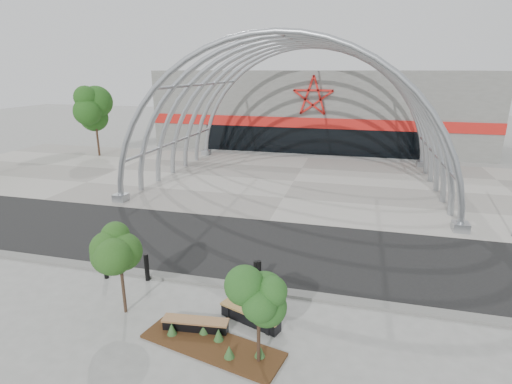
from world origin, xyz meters
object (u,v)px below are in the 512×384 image
object	(u,v)px
street_tree_1	(259,297)
bench_1	(250,317)
street_tree_0	(119,247)
bench_0	(196,326)
bollard_2	(259,274)

from	to	relation	value
street_tree_1	bench_1	bearing A→B (deg)	112.17
street_tree_0	bench_1	size ratio (longest dim) A/B	1.52
bench_1	street_tree_0	bearing A→B (deg)	-173.73
bench_0	bollard_2	size ratio (longest dim) A/B	1.93
street_tree_1	street_tree_0	bearing A→B (deg)	165.61
bollard_2	bench_1	bearing A→B (deg)	-83.03
bench_0	bench_1	xyz separation A→B (m)	(1.59, 0.89, 0.01)
bench_0	street_tree_1	bearing A→B (deg)	-21.31
bench_1	bollard_2	world-z (taller)	bollard_2
street_tree_0	bench_1	distance (m)	4.97
street_tree_1	bench_1	size ratio (longest dim) A/B	1.33
street_tree_0	bench_0	xyz separation A→B (m)	(2.81, -0.41, -2.27)
street_tree_0	bench_1	world-z (taller)	street_tree_0
bench_0	bollard_2	distance (m)	3.44
street_tree_1	bench_0	world-z (taller)	street_tree_1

